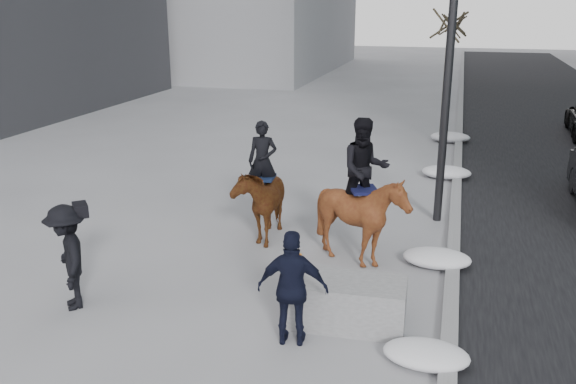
# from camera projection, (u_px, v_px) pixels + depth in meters

# --- Properties ---
(ground) EXTENTS (120.00, 120.00, 0.00)m
(ground) POSITION_uv_depth(u_px,v_px,m) (269.00, 296.00, 10.41)
(ground) COLOR gray
(ground) RESTS_ON ground
(curb) EXTENTS (0.25, 90.00, 0.12)m
(curb) POSITION_uv_depth(u_px,v_px,m) (458.00, 162.00, 18.81)
(curb) COLOR gray
(curb) RESTS_ON ground
(planter) EXTENTS (1.86, 0.99, 0.73)m
(planter) POSITION_uv_depth(u_px,v_px,m) (346.00, 302.00, 9.43)
(planter) COLOR #959598
(planter) RESTS_ON ground
(tree_near) EXTENTS (1.20, 1.20, 4.91)m
(tree_near) POSITION_uv_depth(u_px,v_px,m) (446.00, 73.00, 20.88)
(tree_near) COLOR #332B1E
(tree_near) RESTS_ON ground
(tree_far) EXTENTS (1.20, 1.20, 4.49)m
(tree_far) POSITION_uv_depth(u_px,v_px,m) (451.00, 57.00, 28.97)
(tree_far) COLOR #33271E
(tree_far) RESTS_ON ground
(mounted_left) EXTENTS (1.05, 1.98, 2.46)m
(mounted_left) POSITION_uv_depth(u_px,v_px,m) (261.00, 195.00, 12.81)
(mounted_left) COLOR #48180E
(mounted_left) RESTS_ON ground
(mounted_right) EXTENTS (1.98, 2.08, 2.80)m
(mounted_right) POSITION_uv_depth(u_px,v_px,m) (362.00, 208.00, 11.39)
(mounted_right) COLOR #4B1D0F
(mounted_right) RESTS_ON ground
(feeder) EXTENTS (1.08, 0.92, 1.75)m
(feeder) POSITION_uv_depth(u_px,v_px,m) (293.00, 288.00, 8.74)
(feeder) COLOR black
(feeder) RESTS_ON ground
(camera_crew) EXTENTS (1.23, 1.29, 1.75)m
(camera_crew) POSITION_uv_depth(u_px,v_px,m) (68.00, 257.00, 9.79)
(camera_crew) COLOR black
(camera_crew) RESTS_ON ground
(snow_piles) EXTENTS (1.38, 15.25, 0.35)m
(snow_piles) POSITION_uv_depth(u_px,v_px,m) (444.00, 191.00, 15.55)
(snow_piles) COLOR silver
(snow_piles) RESTS_ON ground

